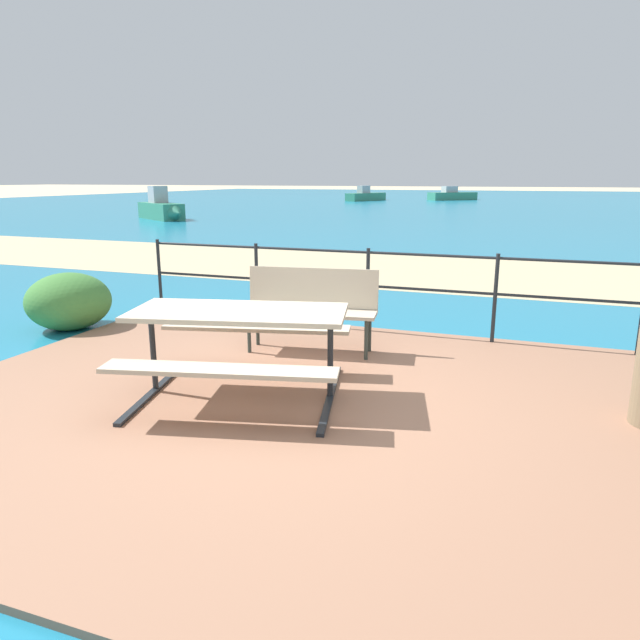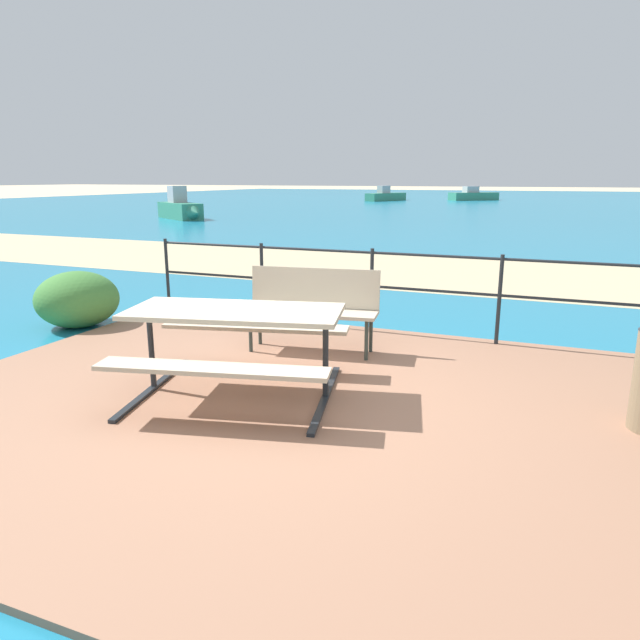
# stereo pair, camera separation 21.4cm
# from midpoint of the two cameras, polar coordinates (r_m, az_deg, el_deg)

# --- Properties ---
(ground_plane) EXTENTS (240.00, 240.00, 0.00)m
(ground_plane) POSITION_cam_midpoint_polar(r_m,az_deg,el_deg) (4.89, -4.27, -8.73)
(ground_plane) COLOR beige
(patio_paving) EXTENTS (6.40, 5.20, 0.06)m
(patio_paving) POSITION_cam_midpoint_polar(r_m,az_deg,el_deg) (4.88, -4.27, -8.40)
(patio_paving) COLOR #996B51
(patio_paving) RESTS_ON ground
(sea_water) EXTENTS (90.00, 90.00, 0.01)m
(sea_water) POSITION_cam_midpoint_polar(r_m,az_deg,el_deg) (44.19, 17.66, 10.90)
(sea_water) COLOR teal
(sea_water) RESTS_ON ground
(beach_strip) EXTENTS (54.03, 5.17, 0.01)m
(beach_strip) POSITION_cam_midpoint_polar(r_m,az_deg,el_deg) (12.10, 10.72, 4.81)
(beach_strip) COLOR tan
(beach_strip) RESTS_ON ground
(picnic_table) EXTENTS (2.07, 1.88, 0.75)m
(picnic_table) POSITION_cam_midpoint_polar(r_m,az_deg,el_deg) (4.88, -9.25, -1.00)
(picnic_table) COLOR #BCAD93
(picnic_table) RESTS_ON patio_paving
(park_bench) EXTENTS (1.46, 0.61, 0.88)m
(park_bench) POSITION_cam_midpoint_polar(r_m,az_deg,el_deg) (6.13, -1.89, 1.77)
(park_bench) COLOR #BCAD93
(park_bench) RESTS_ON patio_paving
(railing_fence) EXTENTS (5.94, 0.04, 1.01)m
(railing_fence) POSITION_cam_midpoint_polar(r_m,az_deg,el_deg) (6.91, 3.88, 4.12)
(railing_fence) COLOR #1E2328
(railing_fence) RESTS_ON patio_paving
(shrub_left) EXTENTS (1.03, 1.03, 0.72)m
(shrub_left) POSITION_cam_midpoint_polar(r_m,az_deg,el_deg) (7.96, -24.37, 1.70)
(shrub_left) COLOR #427F38
(shrub_left) RESTS_ON ground
(boat_near) EXTENTS (2.49, 4.75, 1.22)m
(boat_near) POSITION_cam_midpoint_polar(r_m,az_deg,el_deg) (48.54, 4.51, 12.17)
(boat_near) COLOR #338466
(boat_near) RESTS_ON sea_water
(boat_mid) EXTENTS (3.52, 2.75, 1.49)m
(boat_mid) POSITION_cam_midpoint_polar(r_m,az_deg,el_deg) (27.69, -15.66, 10.55)
(boat_mid) COLOR #338466
(boat_mid) RESTS_ON sea_water
(boat_far) EXTENTS (4.11, 3.81, 1.15)m
(boat_far) POSITION_cam_midpoint_polar(r_m,az_deg,el_deg) (50.93, 12.94, 11.96)
(boat_far) COLOR #338466
(boat_far) RESTS_ON sea_water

